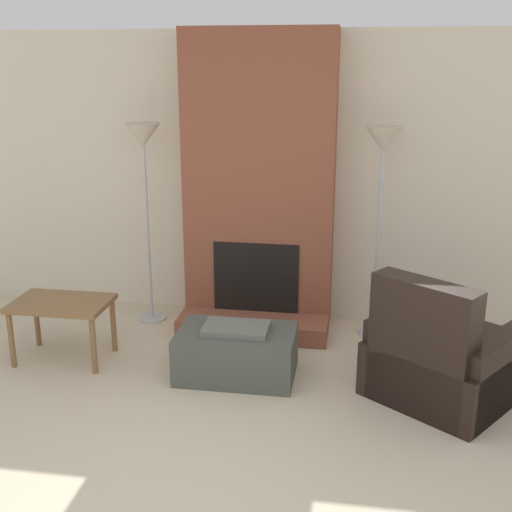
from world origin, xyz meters
TOP-DOWN VIEW (x-y plane):
  - wall_back at (0.00, 3.09)m, footprint 7.53×0.06m
  - fireplace at (0.00, 2.82)m, footprint 1.31×0.81m
  - ottoman at (-0.00, 1.68)m, footprint 0.89×0.57m
  - armchair at (1.53, 1.62)m, footprint 1.33×1.36m
  - side_table at (-1.43, 1.75)m, footprint 0.76×0.49m
  - floor_lamp_left at (-1.00, 2.67)m, footprint 0.31×0.31m
  - floor_lamp_right at (1.05, 2.67)m, footprint 0.31×0.31m

SIDE VIEW (x-z plane):
  - ottoman at x=0.00m, z-range -0.02..0.40m
  - armchair at x=1.53m, z-range -0.20..0.75m
  - side_table at x=-1.43m, z-range 0.18..0.68m
  - fireplace at x=0.00m, z-range -0.07..2.53m
  - wall_back at x=0.00m, z-range 0.00..2.60m
  - floor_lamp_left at x=-1.00m, z-range 0.65..2.47m
  - floor_lamp_right at x=1.05m, z-range 0.65..2.47m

